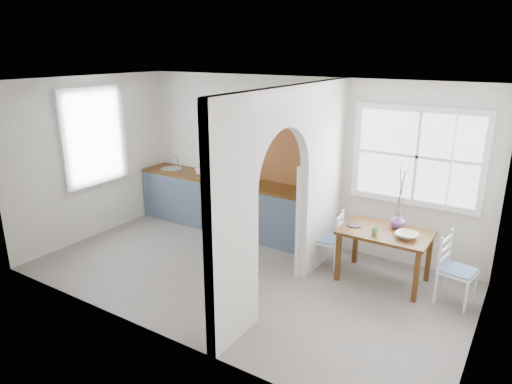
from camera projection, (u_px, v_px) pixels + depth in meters
The scene contains 26 objects.
floor at pixel (242, 276), 6.28m from camera, with size 5.80×3.20×0.01m, color gray.
ceiling at pixel (241, 83), 5.50m from camera, with size 5.80×3.20×0.01m, color silver.
walls at pixel (242, 186), 5.89m from camera, with size 5.81×3.21×2.60m.
partition at pixel (292, 181), 5.53m from camera, with size 0.12×3.20×2.60m.
kitchen_window at pixel (92, 137), 7.25m from camera, with size 0.10×1.16×1.50m, color white, non-canonical shape.
nook_window at pixel (417, 157), 6.14m from camera, with size 1.76×0.10×1.30m, color white, non-canonical shape.
counter at pixel (231, 204), 7.79m from camera, with size 3.50×0.60×0.90m.
sink at pixel (172, 169), 8.30m from camera, with size 0.40×0.40×0.02m, color #B8BBBF.
backsplash at pixel (286, 157), 7.25m from camera, with size 1.65×0.03×0.90m, color #965A2F.
shelf at pixel (285, 116), 6.98m from camera, with size 1.75×0.20×0.21m.
pendant_lamp at pixel (295, 129), 6.57m from camera, with size 0.26×0.26×0.16m, color silver.
utensil_rail at pixel (315, 166), 6.26m from camera, with size 0.02×0.02×0.50m, color #B8BBBF.
dining_table at pixel (383, 256), 6.06m from camera, with size 1.14×0.76×0.71m, color #503111, non-canonical shape.
chair_left at pixel (327, 239), 6.49m from camera, with size 0.37×0.37×0.81m, color white, non-canonical shape.
chair_right at pixel (458, 270), 5.51m from camera, with size 0.39×0.39×0.86m, color white, non-canonical shape.
kettle at pixel (309, 187), 6.74m from camera, with size 0.23×0.18×0.27m, color silver, non-canonical shape.
mug_a at pixel (199, 171), 7.94m from camera, with size 0.13×0.13×0.12m, color silver.
mug_b at pixel (201, 171), 7.95m from camera, with size 0.14×0.14×0.11m, color silver.
knife_block at pixel (235, 172), 7.68m from camera, with size 0.10×0.14×0.22m, color black.
jar at pixel (244, 176), 7.55m from camera, with size 0.09×0.09×0.14m, color olive.
towel_magenta at pixel (313, 242), 6.70m from camera, with size 0.02×0.03×0.56m, color #A90E48.
towel_orange at pixel (311, 245), 6.66m from camera, with size 0.02×0.03×0.53m, color orange.
bowl at pixel (406, 235), 5.74m from camera, with size 0.27×0.27×0.07m, color silver.
table_cup at pixel (375, 231), 5.85m from camera, with size 0.10×0.10×0.09m, color #70A471.
plate at pixel (354, 225), 6.14m from camera, with size 0.18×0.18×0.02m, color black.
vase at pixel (398, 221), 6.04m from camera, with size 0.20×0.20×0.21m, color #69467A.
Camera 1 is at (3.18, -4.66, 3.00)m, focal length 32.00 mm.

